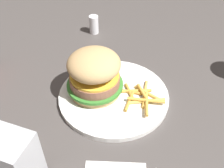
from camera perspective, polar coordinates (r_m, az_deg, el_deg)
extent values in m
plane|color=#47423F|center=(0.63, 0.57, -1.66)|extent=(1.60, 1.60, 0.00)
cylinder|color=white|center=(0.61, 0.00, -2.52)|extent=(0.25, 0.25, 0.01)
cylinder|color=tan|center=(0.61, -3.62, -0.85)|extent=(0.12, 0.12, 0.02)
cylinder|color=#387F2D|center=(0.60, -3.67, -0.05)|extent=(0.13, 0.13, 0.01)
cylinder|color=#8E5B47|center=(0.59, -3.73, 0.95)|extent=(0.11, 0.11, 0.02)
cylinder|color=yellow|center=(0.58, -3.79, 1.95)|extent=(0.11, 0.11, 0.01)
ellipsoid|color=tan|center=(0.56, -3.92, 4.28)|extent=(0.12, 0.12, 0.05)
cylinder|color=#E5B251|center=(0.59, 7.53, -3.64)|extent=(0.03, 0.08, 0.01)
cylinder|color=#E5B251|center=(0.61, 7.67, -1.97)|extent=(0.04, 0.06, 0.01)
cylinder|color=#E5B251|center=(0.60, 7.08, -2.13)|extent=(0.08, 0.01, 0.01)
cylinder|color=gold|center=(0.58, 3.73, -3.69)|extent=(0.06, 0.02, 0.01)
cylinder|color=gold|center=(0.61, 5.32, -1.44)|extent=(0.02, 0.07, 0.01)
cylinder|color=gold|center=(0.60, 3.83, -1.81)|extent=(0.05, 0.03, 0.01)
cylinder|color=gold|center=(0.57, 7.43, -4.21)|extent=(0.07, 0.01, 0.01)
cylinder|color=gold|center=(0.60, 6.44, -1.53)|extent=(0.04, 0.02, 0.01)
cylinder|color=gold|center=(0.58, 7.31, -3.47)|extent=(0.01, 0.08, 0.01)
cylinder|color=gold|center=(0.61, 3.84, -1.67)|extent=(0.01, 0.06, 0.01)
cube|color=#B7BABF|center=(0.48, -21.19, -14.76)|extent=(0.08, 0.10, 0.11)
cylinder|color=white|center=(0.83, -3.92, 12.60)|extent=(0.03, 0.03, 0.06)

